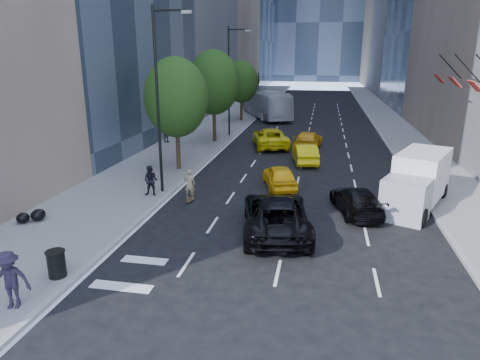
% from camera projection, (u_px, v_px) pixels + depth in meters
% --- Properties ---
extents(ground, '(160.00, 160.00, 0.00)m').
position_uv_depth(ground, '(265.00, 229.00, 19.64)').
color(ground, black).
rests_on(ground, ground).
extents(sidewalk_left, '(6.00, 120.00, 0.15)m').
position_uv_depth(sidewalk_left, '(223.00, 123.00, 49.50)').
color(sidewalk_left, slate).
rests_on(sidewalk_left, ground).
extents(sidewalk_right, '(4.00, 120.00, 0.15)m').
position_uv_depth(sidewalk_right, '(394.00, 128.00, 46.05)').
color(sidewalk_right, slate).
rests_on(sidewalk_right, ground).
extents(lamp_near, '(2.13, 0.22, 10.00)m').
position_uv_depth(lamp_near, '(160.00, 91.00, 22.91)').
color(lamp_near, black).
rests_on(lamp_near, sidewalk_left).
extents(lamp_far, '(2.13, 0.22, 10.00)m').
position_uv_depth(lamp_far, '(231.00, 75.00, 39.86)').
color(lamp_far, black).
rests_on(lamp_far, sidewalk_left).
extents(tree_near, '(4.20, 4.20, 7.46)m').
position_uv_depth(tree_near, '(176.00, 98.00, 28.02)').
color(tree_near, '#302512').
rests_on(tree_near, sidewalk_left).
extents(tree_mid, '(4.50, 4.50, 7.99)m').
position_uv_depth(tree_mid, '(214.00, 83.00, 37.34)').
color(tree_mid, '#302512').
rests_on(tree_mid, sidewalk_left).
extents(tree_far, '(3.90, 3.90, 6.92)m').
position_uv_depth(tree_far, '(241.00, 82.00, 49.77)').
color(tree_far, '#302512').
rests_on(tree_far, sidewalk_left).
extents(traffic_signal, '(2.48, 0.53, 5.20)m').
position_uv_depth(traffic_signal, '(258.00, 81.00, 57.27)').
color(traffic_signal, black).
rests_on(traffic_signal, sidewalk_left).
extents(facade_flags, '(1.85, 13.30, 2.05)m').
position_uv_depth(facade_flags, '(467.00, 81.00, 25.37)').
color(facade_flags, black).
rests_on(facade_flags, ground).
extents(skateboarder, '(0.63, 0.42, 1.72)m').
position_uv_depth(skateboarder, '(190.00, 186.00, 23.04)').
color(skateboarder, '#8A8156').
rests_on(skateboarder, ground).
extents(black_sedan_lincoln, '(3.79, 6.50, 1.70)m').
position_uv_depth(black_sedan_lincoln, '(276.00, 214.00, 19.04)').
color(black_sedan_lincoln, black).
rests_on(black_sedan_lincoln, ground).
extents(black_sedan_mercedes, '(2.82, 4.86, 1.32)m').
position_uv_depth(black_sedan_mercedes, '(356.00, 200.00, 21.43)').
color(black_sedan_mercedes, black).
rests_on(black_sedan_mercedes, ground).
extents(taxi_a, '(2.69, 4.34, 1.38)m').
position_uv_depth(taxi_a, '(280.00, 176.00, 25.57)').
color(taxi_a, yellow).
rests_on(taxi_a, ground).
extents(taxi_b, '(2.21, 4.55, 1.44)m').
position_uv_depth(taxi_b, '(305.00, 153.00, 31.33)').
color(taxi_b, '#D0BB0A').
rests_on(taxi_b, ground).
extents(taxi_c, '(4.06, 6.35, 1.63)m').
position_uv_depth(taxi_c, '(270.00, 138.00, 36.72)').
color(taxi_c, '#D9C80B').
rests_on(taxi_c, ground).
extents(taxi_d, '(2.51, 5.14, 1.44)m').
position_uv_depth(taxi_d, '(308.00, 140.00, 36.21)').
color(taxi_d, orange).
rests_on(taxi_d, ground).
extents(city_bus, '(7.86, 12.84, 3.54)m').
position_uv_depth(city_bus, '(266.00, 103.00, 53.83)').
color(city_bus, '#BBBEC2').
rests_on(city_bus, ground).
extents(box_truck, '(4.34, 6.25, 2.83)m').
position_uv_depth(box_truck, '(418.00, 181.00, 22.05)').
color(box_truck, silver).
rests_on(box_truck, ground).
extents(pedestrian_a, '(0.85, 0.68, 1.70)m').
position_uv_depth(pedestrian_a, '(151.00, 181.00, 23.56)').
color(pedestrian_a, black).
rests_on(pedestrian_a, sidewalk_left).
extents(pedestrian_b, '(1.05, 0.53, 1.72)m').
position_uv_depth(pedestrian_b, '(166.00, 133.00, 37.79)').
color(pedestrian_b, black).
rests_on(pedestrian_b, sidewalk_left).
extents(pedestrian_c, '(1.35, 0.98, 1.89)m').
position_uv_depth(pedestrian_c, '(10.00, 280.00, 13.03)').
color(pedestrian_c, black).
rests_on(pedestrian_c, sidewalk_left).
extents(trash_can, '(0.62, 0.62, 0.93)m').
position_uv_depth(trash_can, '(57.00, 264.00, 15.01)').
color(trash_can, black).
rests_on(trash_can, sidewalk_left).
extents(garbage_bags, '(1.12, 1.08, 0.55)m').
position_uv_depth(garbage_bags, '(32.00, 216.00, 20.04)').
color(garbage_bags, black).
rests_on(garbage_bags, sidewalk_left).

